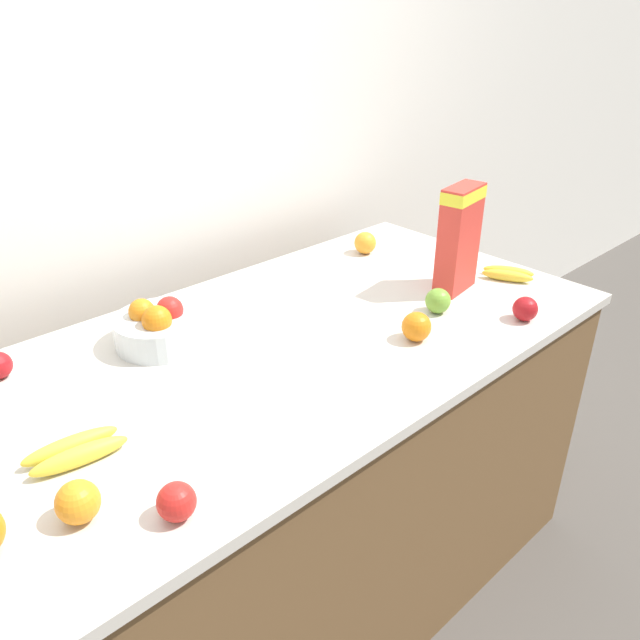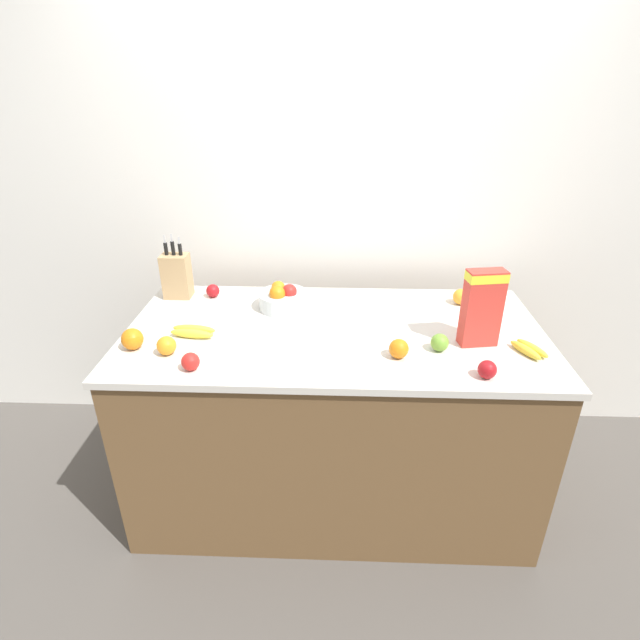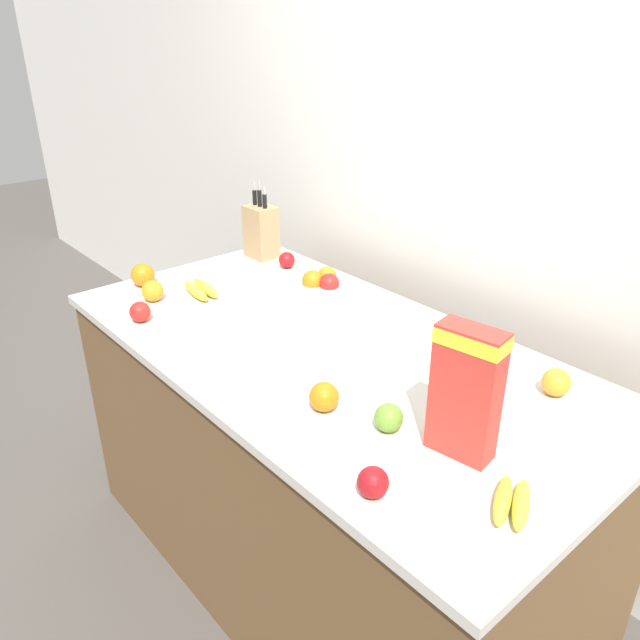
{
  "view_description": "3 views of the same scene",
  "coord_description": "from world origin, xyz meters",
  "px_view_note": "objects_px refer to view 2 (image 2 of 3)",
  "views": [
    {
      "loc": [
        -0.91,
        -1.12,
        1.74
      ],
      "look_at": [
        0.09,
        -0.04,
        0.97
      ],
      "focal_mm": 35.0,
      "sensor_mm": 36.0,
      "label": 1
    },
    {
      "loc": [
        0.01,
        -1.95,
        1.95
      ],
      "look_at": [
        -0.06,
        0.0,
        0.97
      ],
      "focal_mm": 28.0,
      "sensor_mm": 36.0,
      "label": 2
    },
    {
      "loc": [
        1.28,
        -1.13,
        1.85
      ],
      "look_at": [
        0.03,
        -0.05,
        1.05
      ],
      "focal_mm": 35.0,
      "sensor_mm": 36.0,
      "label": 3
    }
  ],
  "objects_px": {
    "apple_rightmost": "(213,291)",
    "orange_back_center": "(166,346)",
    "orange_front_left": "(399,349)",
    "orange_mid_left": "(461,297)",
    "apple_by_knife_block": "(440,343)",
    "fruit_bowl": "(283,299)",
    "apple_near_bananas": "(487,370)",
    "apple_leftmost": "(190,362)",
    "banana_bunch_right": "(529,349)",
    "orange_front_center": "(132,339)",
    "knife_block": "(177,275)",
    "banana_bunch_left": "(193,331)",
    "cereal_box": "(482,305)"
  },
  "relations": [
    {
      "from": "apple_leftmost",
      "to": "orange_front_left",
      "type": "height_order",
      "value": "orange_front_left"
    },
    {
      "from": "banana_bunch_right",
      "to": "orange_front_center",
      "type": "height_order",
      "value": "orange_front_center"
    },
    {
      "from": "apple_rightmost",
      "to": "apple_by_knife_block",
      "type": "height_order",
      "value": "apple_by_knife_block"
    },
    {
      "from": "banana_bunch_left",
      "to": "orange_front_center",
      "type": "height_order",
      "value": "orange_front_center"
    },
    {
      "from": "fruit_bowl",
      "to": "apple_near_bananas",
      "type": "distance_m",
      "value": 1.0
    },
    {
      "from": "cereal_box",
      "to": "orange_front_left",
      "type": "bearing_deg",
      "value": -168.65
    },
    {
      "from": "knife_block",
      "to": "orange_back_center",
      "type": "bearing_deg",
      "value": -78.14
    },
    {
      "from": "cereal_box",
      "to": "apple_near_bananas",
      "type": "bearing_deg",
      "value": -105.03
    },
    {
      "from": "banana_bunch_right",
      "to": "knife_block",
      "type": "bearing_deg",
      "value": 162.24
    },
    {
      "from": "banana_bunch_right",
      "to": "fruit_bowl",
      "type": "bearing_deg",
      "value": 159.47
    },
    {
      "from": "knife_block",
      "to": "apple_by_knife_block",
      "type": "bearing_deg",
      "value": -22.28
    },
    {
      "from": "banana_bunch_left",
      "to": "cereal_box",
      "type": "bearing_deg",
      "value": -1.09
    },
    {
      "from": "banana_bunch_left",
      "to": "orange_back_center",
      "type": "bearing_deg",
      "value": -111.09
    },
    {
      "from": "banana_bunch_right",
      "to": "apple_rightmost",
      "type": "distance_m",
      "value": 1.49
    },
    {
      "from": "orange_front_center",
      "to": "orange_back_center",
      "type": "bearing_deg",
      "value": -14.34
    },
    {
      "from": "orange_front_left",
      "to": "cereal_box",
      "type": "bearing_deg",
      "value": 20.48
    },
    {
      "from": "apple_rightmost",
      "to": "orange_front_center",
      "type": "distance_m",
      "value": 0.57
    },
    {
      "from": "knife_block",
      "to": "orange_front_center",
      "type": "relative_size",
      "value": 3.65
    },
    {
      "from": "apple_rightmost",
      "to": "apple_by_knife_block",
      "type": "distance_m",
      "value": 1.15
    },
    {
      "from": "banana_bunch_right",
      "to": "orange_front_left",
      "type": "relative_size",
      "value": 2.21
    },
    {
      "from": "orange_back_center",
      "to": "orange_mid_left",
      "type": "bearing_deg",
      "value": 22.55
    },
    {
      "from": "apple_rightmost",
      "to": "orange_back_center",
      "type": "bearing_deg",
      "value": -95.39
    },
    {
      "from": "knife_block",
      "to": "apple_by_knife_block",
      "type": "xyz_separation_m",
      "value": [
        1.21,
        -0.5,
        -0.08
      ]
    },
    {
      "from": "fruit_bowl",
      "to": "orange_front_left",
      "type": "xyz_separation_m",
      "value": [
        0.5,
        -0.44,
        -0.01
      ]
    },
    {
      "from": "apple_by_knife_block",
      "to": "orange_front_center",
      "type": "xyz_separation_m",
      "value": [
        -1.25,
        -0.03,
        0.01
      ]
    },
    {
      "from": "banana_bunch_left",
      "to": "orange_front_left",
      "type": "distance_m",
      "value": 0.88
    },
    {
      "from": "cereal_box",
      "to": "apple_rightmost",
      "type": "distance_m",
      "value": 1.29
    },
    {
      "from": "cereal_box",
      "to": "fruit_bowl",
      "type": "xyz_separation_m",
      "value": [
        -0.84,
        0.32,
        -0.13
      ]
    },
    {
      "from": "banana_bunch_left",
      "to": "orange_mid_left",
      "type": "bearing_deg",
      "value": 16.97
    },
    {
      "from": "banana_bunch_left",
      "to": "apple_rightmost",
      "type": "xyz_separation_m",
      "value": [
        -0.01,
        0.41,
        0.01
      ]
    },
    {
      "from": "knife_block",
      "to": "apple_leftmost",
      "type": "relative_size",
      "value": 4.61
    },
    {
      "from": "apple_leftmost",
      "to": "orange_front_center",
      "type": "distance_m",
      "value": 0.32
    },
    {
      "from": "orange_front_left",
      "to": "orange_mid_left",
      "type": "height_order",
      "value": "orange_front_left"
    },
    {
      "from": "apple_near_bananas",
      "to": "orange_front_left",
      "type": "xyz_separation_m",
      "value": [
        -0.31,
        0.13,
        0.0
      ]
    },
    {
      "from": "knife_block",
      "to": "orange_front_left",
      "type": "relative_size",
      "value": 4.11
    },
    {
      "from": "banana_bunch_right",
      "to": "orange_back_center",
      "type": "bearing_deg",
      "value": -177.43
    },
    {
      "from": "apple_leftmost",
      "to": "knife_block",
      "type": "bearing_deg",
      "value": 109.9
    },
    {
      "from": "banana_bunch_right",
      "to": "apple_near_bananas",
      "type": "bearing_deg",
      "value": -138.96
    },
    {
      "from": "apple_near_bananas",
      "to": "orange_mid_left",
      "type": "bearing_deg",
      "value": 86.33
    },
    {
      "from": "apple_by_knife_block",
      "to": "apple_rightmost",
      "type": "bearing_deg",
      "value": 154.48
    },
    {
      "from": "orange_back_center",
      "to": "orange_front_center",
      "type": "distance_m",
      "value": 0.16
    },
    {
      "from": "fruit_bowl",
      "to": "apple_rightmost",
      "type": "height_order",
      "value": "fruit_bowl"
    },
    {
      "from": "fruit_bowl",
      "to": "banana_bunch_right",
      "type": "bearing_deg",
      "value": -20.53
    },
    {
      "from": "cereal_box",
      "to": "banana_bunch_left",
      "type": "relative_size",
      "value": 1.67
    },
    {
      "from": "orange_front_left",
      "to": "apple_rightmost",
      "type": "bearing_deg",
      "value": 147.31
    },
    {
      "from": "apple_leftmost",
      "to": "banana_bunch_right",
      "type": "bearing_deg",
      "value": 7.59
    },
    {
      "from": "banana_bunch_right",
      "to": "apple_rightmost",
      "type": "relative_size",
      "value": 2.62
    },
    {
      "from": "fruit_bowl",
      "to": "orange_back_center",
      "type": "xyz_separation_m",
      "value": [
        -0.42,
        -0.45,
        -0.01
      ]
    },
    {
      "from": "banana_bunch_left",
      "to": "orange_front_left",
      "type": "bearing_deg",
      "value": -9.81
    },
    {
      "from": "orange_front_left",
      "to": "orange_mid_left",
      "type": "xyz_separation_m",
      "value": [
        0.35,
        0.52,
        -0.0
      ]
    }
  ]
}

